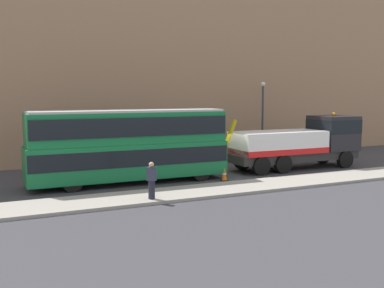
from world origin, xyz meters
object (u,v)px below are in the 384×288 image
Objects in this scene: recovery_tow_truck at (301,142)px; pedestrian_onlooker at (152,181)px; double_decker_bus at (129,143)px; street_lamp at (263,112)px; traffic_cone_near_bus at (224,175)px.

recovery_tow_truck is 5.94× the size of pedestrian_onlooker.
street_lamp is (12.72, 5.87, 1.24)m from double_decker_bus.
recovery_tow_truck is at bearing -99.00° from street_lamp.
pedestrian_onlooker is (-0.46, -4.77, -1.25)m from double_decker_bus.
street_lamp is (7.63, 7.55, 3.13)m from traffic_cone_near_bus.
recovery_tow_truck is 11.80m from double_decker_bus.
street_lamp is at bearing 25.49° from double_decker_bus.
pedestrian_onlooker is at bearing -94.82° from double_decker_bus.
recovery_tow_truck is 6.19m from street_lamp.
traffic_cone_near_bus is 11.18m from street_lamp.
double_decker_bus is at bearing -155.24° from street_lamp.
traffic_cone_near_bus is 0.12× the size of street_lamp.
street_lamp reaches higher than traffic_cone_near_bus.
street_lamp reaches higher than double_decker_bus.
recovery_tow_truck reaches higher than pedestrian_onlooker.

